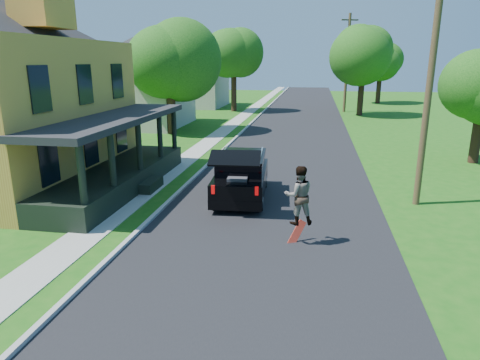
# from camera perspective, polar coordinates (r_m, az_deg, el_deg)

# --- Properties ---
(ground) EXTENTS (140.00, 140.00, 0.00)m
(ground) POSITION_cam_1_polar(r_m,az_deg,el_deg) (11.95, 2.26, -10.96)
(ground) COLOR #185811
(ground) RESTS_ON ground
(street) EXTENTS (8.00, 120.00, 0.02)m
(street) POSITION_cam_1_polar(r_m,az_deg,el_deg) (31.09, 7.20, 5.63)
(street) COLOR black
(street) RESTS_ON ground
(curb) EXTENTS (0.15, 120.00, 0.12)m
(curb) POSITION_cam_1_polar(r_m,az_deg,el_deg) (31.53, -0.20, 5.89)
(curb) COLOR #A0A09B
(curb) RESTS_ON ground
(sidewalk) EXTENTS (1.30, 120.00, 0.03)m
(sidewalk) POSITION_cam_1_polar(r_m,az_deg,el_deg) (31.84, -2.97, 5.96)
(sidewalk) COLOR gray
(sidewalk) RESTS_ON ground
(front_walk) EXTENTS (6.50, 1.20, 0.03)m
(front_walk) POSITION_cam_1_polar(r_m,az_deg,el_deg) (20.55, -22.53, -0.66)
(front_walk) COLOR gray
(front_walk) RESTS_ON ground
(neighbor_house_mid) EXTENTS (12.78, 12.78, 8.30)m
(neighbor_house_mid) POSITION_cam_1_polar(r_m,az_deg,el_deg) (37.68, -13.80, 13.46)
(neighbor_house_mid) COLOR beige
(neighbor_house_mid) RESTS_ON ground
(neighbor_house_far) EXTENTS (12.78, 12.78, 8.30)m
(neighbor_house_far) POSITION_cam_1_polar(r_m,az_deg,el_deg) (52.75, -6.75, 14.30)
(neighbor_house_far) COLOR beige
(neighbor_house_far) RESTS_ON ground
(black_suv) EXTENTS (2.22, 5.10, 2.32)m
(black_suv) POSITION_cam_1_polar(r_m,az_deg,el_deg) (17.09, 0.17, 0.52)
(black_suv) COLOR black
(black_suv) RESTS_ON ground
(skateboarder) EXTENTS (1.01, 0.88, 1.77)m
(skateboarder) POSITION_cam_1_polar(r_m,az_deg,el_deg) (12.69, 7.85, -2.03)
(skateboarder) COLOR black
(skateboarder) RESTS_ON ground
(skateboard) EXTENTS (0.59, 0.47, 0.88)m
(skateboard) POSITION_cam_1_polar(r_m,az_deg,el_deg) (13.23, 7.50, -7.28)
(skateboard) COLOR #B6220F
(skateboard) RESTS_ON ground
(tree_left_mid) EXTENTS (7.42, 7.02, 8.53)m
(tree_left_mid) POSITION_cam_1_polar(r_m,az_deg,el_deg) (32.61, -9.50, 15.69)
(tree_left_mid) COLOR black
(tree_left_mid) RESTS_ON ground
(tree_left_far) EXTENTS (6.19, 6.30, 8.89)m
(tree_left_far) POSITION_cam_1_polar(r_m,az_deg,el_deg) (47.03, -0.88, 16.46)
(tree_left_far) COLOR black
(tree_left_far) RESTS_ON ground
(tree_right_mid) EXTENTS (6.37, 6.15, 9.46)m
(tree_right_mid) POSITION_cam_1_polar(r_m,az_deg,el_deg) (45.09, 16.15, 16.27)
(tree_right_mid) COLOR black
(tree_right_mid) RESTS_ON ground
(tree_right_far) EXTENTS (5.61, 5.51, 8.44)m
(tree_right_far) POSITION_cam_1_polar(r_m,az_deg,el_deg) (58.83, 18.27, 15.13)
(tree_right_far) COLOR black
(tree_right_far) RESTS_ON ground
(utility_pole_near) EXTENTS (1.52, 0.26, 9.61)m
(utility_pole_near) POSITION_cam_1_polar(r_m,az_deg,el_deg) (17.09, 24.12, 12.97)
(utility_pole_near) COLOR #43301F
(utility_pole_near) RESTS_ON ground
(utility_pole_far) EXTENTS (1.75, 0.70, 10.01)m
(utility_pole_far) POSITION_cam_1_polar(r_m,az_deg,el_deg) (47.70, 14.09, 14.99)
(utility_pole_far) COLOR #43301F
(utility_pole_far) RESTS_ON ground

